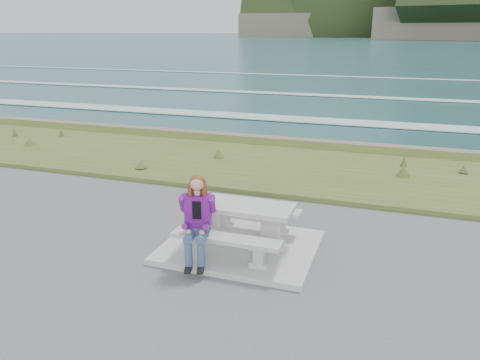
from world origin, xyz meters
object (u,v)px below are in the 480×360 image
(picnic_table, at_px, (241,213))
(bench_landward, at_px, (226,242))
(seated_woman, at_px, (197,232))
(bench_seaward, at_px, (253,212))

(picnic_table, height_order, bench_landward, picnic_table)
(picnic_table, height_order, seated_woman, seated_woman)
(bench_seaward, height_order, seated_woman, seated_woman)
(picnic_table, relative_size, bench_seaward, 1.00)
(picnic_table, bearing_deg, bench_seaward, 90.00)
(picnic_table, xyz_separation_m, bench_landward, (0.00, -0.70, -0.23))
(bench_landward, xyz_separation_m, bench_seaward, (0.00, 1.40, 0.00))
(seated_woman, bearing_deg, bench_seaward, 59.27)
(bench_landward, relative_size, bench_seaward, 1.00)
(bench_landward, height_order, bench_seaward, same)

